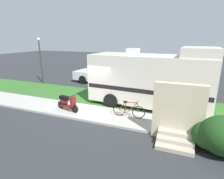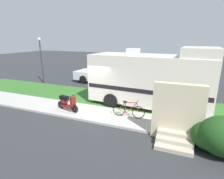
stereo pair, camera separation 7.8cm
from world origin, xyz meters
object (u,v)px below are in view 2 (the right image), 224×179
at_px(motorhome_rv, 151,79).
at_px(scooter, 67,102).
at_px(street_lamp_post, 41,56).
at_px(bicycle, 128,110).
at_px(bottle_green, 155,125).
at_px(pickup_truck_near, 109,73).

relative_size(motorhome_rv, scooter, 4.57).
xyz_separation_m(motorhome_rv, street_lamp_post, (-10.44, 2.40, 0.78)).
distance_m(motorhome_rv, scooter, 5.10).
height_order(motorhome_rv, bicycle, motorhome_rv).
bearing_deg(bottle_green, scooter, 177.17).
xyz_separation_m(pickup_truck_near, bottle_green, (5.37, -7.27, -0.77)).
relative_size(bottle_green, street_lamp_post, 0.06).
relative_size(pickup_truck_near, bottle_green, 20.87).
relative_size(bicycle, pickup_truck_near, 0.31).
height_order(bicycle, pickup_truck_near, pickup_truck_near).
xyz_separation_m(bottle_green, street_lamp_post, (-11.24, 5.28, 2.29)).
bearing_deg(bicycle, scooter, -173.78).
relative_size(motorhome_rv, street_lamp_post, 1.74).
bearing_deg(bottle_green, pickup_truck_near, 126.43).
height_order(scooter, pickup_truck_near, pickup_truck_near).
bearing_deg(scooter, motorhome_rv, 31.91).
bearing_deg(scooter, bottle_green, -2.83).
distance_m(scooter, pickup_truck_near, 7.04).
bearing_deg(pickup_truck_near, street_lamp_post, -161.26).
bearing_deg(pickup_truck_near, scooter, -87.16).
xyz_separation_m(scooter, pickup_truck_near, (-0.35, 7.02, 0.42)).
height_order(motorhome_rv, street_lamp_post, street_lamp_post).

